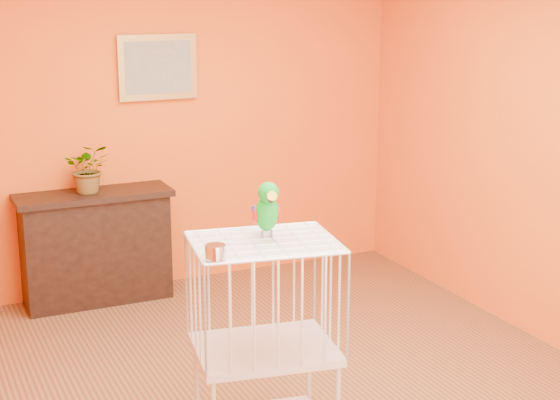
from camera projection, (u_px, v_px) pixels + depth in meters
name	position (u px, v px, depth m)	size (l,w,h in m)	color
ground	(278.00, 399.00, 5.05)	(4.50, 4.50, 0.00)	brown
room_shell	(278.00, 133.00, 4.66)	(4.50, 4.50, 4.50)	orange
console_cabinet	(96.00, 247.00, 6.50)	(1.16, 0.42, 0.86)	black
potted_plant	(90.00, 174.00, 6.33)	(0.33, 0.37, 0.29)	#26722D
framed_picture	(158.00, 67.00, 6.57)	(0.62, 0.04, 0.50)	#B38E40
birdcage	(264.00, 339.00, 4.46)	(0.80, 0.66, 1.11)	beige
feed_cup	(216.00, 252.00, 4.03)	(0.10, 0.10, 0.07)	silver
parrot	(267.00, 209.00, 4.35)	(0.15, 0.27, 0.30)	#59544C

